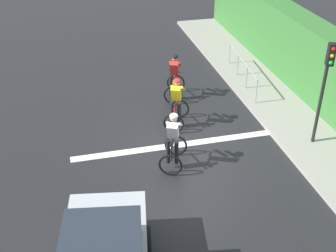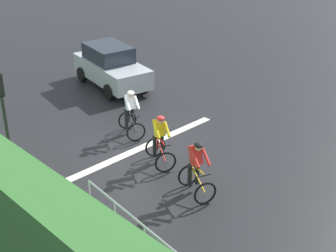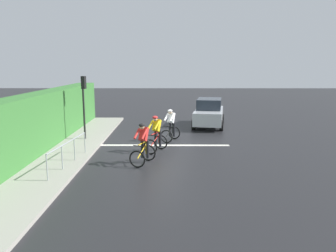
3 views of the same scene
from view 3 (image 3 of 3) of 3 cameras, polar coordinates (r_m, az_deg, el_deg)
ground_plane at (r=16.59m, az=-1.68°, el=-3.11°), size 80.00×80.00×0.00m
sidewalk_kerb at (r=15.40m, az=-17.86°, el=-4.48°), size 2.80×19.26×0.12m
stone_wall_low at (r=15.65m, az=-21.04°, el=-3.61°), size 0.44×19.26×0.56m
hedge_wall at (r=15.55m, az=-22.32°, el=0.15°), size 1.10×19.26×2.64m
road_marking_stop_line at (r=16.33m, az=-1.71°, el=-3.33°), size 7.00×0.30×0.01m
cyclist_lead at (r=13.16m, az=-4.30°, el=-3.18°), size 1.01×1.25×1.66m
cyclist_second at (r=15.01m, az=-2.06°, el=-1.46°), size 1.08×1.27×1.66m
cyclist_mid at (r=17.11m, az=0.48°, el=0.04°), size 1.05×1.26×1.66m
car_silver at (r=21.40m, az=7.06°, el=2.28°), size 2.41×4.33×1.76m
traffic_light_near_crossing at (r=17.52m, az=-14.28°, el=4.67°), size 0.25×0.31×3.34m
pedestrian_railing_kerbside at (r=13.23m, az=-16.81°, el=-3.57°), size 0.39×3.63×1.03m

